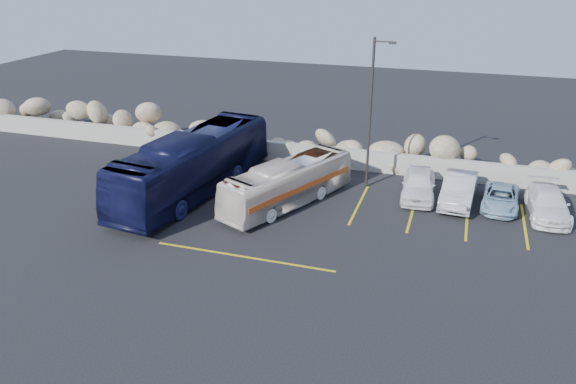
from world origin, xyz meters
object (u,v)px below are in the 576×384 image
(car_c, at_px, (548,204))
(car_b, at_px, (459,189))
(car_a, at_px, (419,184))
(lamppost, at_px, (371,110))
(car_d, at_px, (501,198))
(vintage_bus, at_px, (288,183))
(tour_coach, at_px, (193,164))

(car_c, bearing_deg, car_b, 173.35)
(car_b, distance_m, car_c, 4.20)
(car_a, bearing_deg, lamppost, 164.19)
(lamppost, xyz_separation_m, car_d, (6.85, -0.73, -3.77))
(lamppost, bearing_deg, car_a, -12.39)
(lamppost, bearing_deg, vintage_bus, -134.19)
(lamppost, height_order, car_b, lamppost)
(car_a, bearing_deg, car_d, -5.04)
(car_a, height_order, car_c, car_a)
(vintage_bus, bearing_deg, car_d, 39.83)
(lamppost, height_order, vintage_bus, lamppost)
(vintage_bus, xyz_separation_m, tour_coach, (-5.17, -0.11, 0.49))
(car_b, xyz_separation_m, car_c, (4.19, -0.30, -0.10))
(vintage_bus, bearing_deg, car_c, 36.13)
(lamppost, xyz_separation_m, car_a, (2.79, -0.61, -3.58))
(vintage_bus, bearing_deg, tour_coach, -154.23)
(car_a, bearing_deg, vintage_bus, -158.29)
(tour_coach, distance_m, car_b, 13.77)
(vintage_bus, height_order, tour_coach, tour_coach)
(car_b, relative_size, car_c, 1.02)
(tour_coach, xyz_separation_m, car_b, (13.42, 2.94, -0.89))
(lamppost, bearing_deg, car_b, -8.22)
(tour_coach, height_order, car_d, tour_coach)
(tour_coach, bearing_deg, car_b, 19.80)
(car_a, xyz_separation_m, car_c, (6.21, -0.38, -0.09))
(car_d, bearing_deg, car_c, -3.19)
(lamppost, height_order, tour_coach, lamppost)
(vintage_bus, relative_size, car_d, 2.18)
(lamppost, distance_m, tour_coach, 9.72)
(car_b, bearing_deg, tour_coach, -163.67)
(car_d, bearing_deg, tour_coach, -165.54)
(lamppost, xyz_separation_m, car_b, (4.81, -0.70, -3.56))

